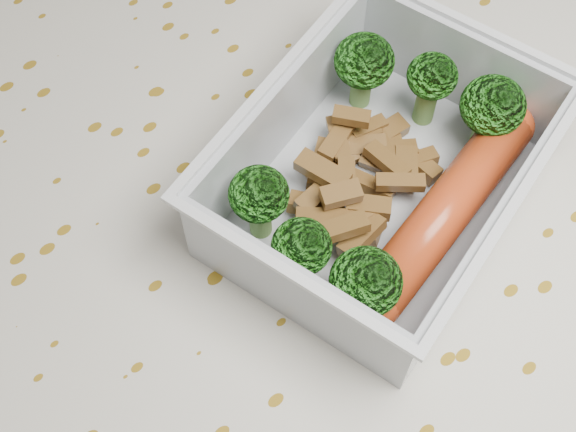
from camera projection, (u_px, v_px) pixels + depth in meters
dining_table at (287, 282)px, 0.56m from camera, size 1.40×0.90×0.75m
tablecloth at (287, 249)px, 0.51m from camera, size 1.46×0.96×0.19m
lunch_container at (381, 181)px, 0.46m from camera, size 0.23×0.20×0.07m
broccoli_florets at (378, 160)px, 0.45m from camera, size 0.18×0.15×0.06m
meat_pile at (357, 175)px, 0.47m from camera, size 0.11×0.08×0.03m
sausage at (447, 209)px, 0.45m from camera, size 0.17×0.06×0.03m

